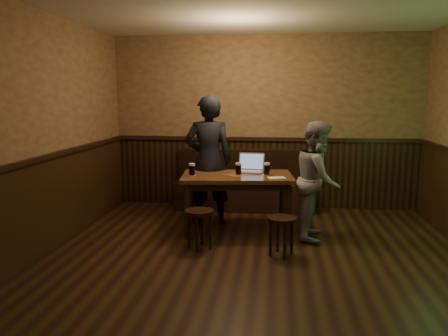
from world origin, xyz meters
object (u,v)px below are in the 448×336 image
Objects in this scene: person_suit at (209,160)px; laptop at (250,167)px; pint_mid at (238,169)px; stool_left at (199,218)px; pint_left at (192,169)px; pint_right at (267,169)px; person_grey at (318,180)px; bench at (244,190)px; pub_table at (237,182)px; stool_right at (282,225)px.

laptop is at bearing 161.78° from person_suit.
laptop reaches higher than pint_mid.
pint_left reaches higher than stool_left.
person_suit reaches higher than pint_right.
pint_right reaches higher than stool_left.
pint_mid is 0.28m from laptop.
stool_left is 0.31× the size of person_grey.
bench is 1.31m from pint_mid.
person_grey is at bearing -14.05° from pint_right.
bench is at bearing 78.56° from stool_left.
pub_table is 3.40× the size of stool_right.
stool_left is at bearing -101.44° from bench.
bench is 2.14m from stool_right.
pint_left is (-0.59, -0.13, 0.19)m from pub_table.
stool_left is 2.88× the size of pint_left.
pint_left is at bearing 62.48° from person_suit.
pub_table is 3.86× the size of laptop.
bench is 13.33× the size of pint_left.
stool_left is 1.61m from person_grey.
laptop reaches higher than pub_table.
bench reaches higher than stool_right.
stool_right is 1.28m from laptop.
pub_table is 3.26× the size of stool_left.
pint_mid is 0.99× the size of pint_right.
person_grey is at bearing -7.41° from pint_mid.
pint_mid is 0.09× the size of person_suit.
pint_left reaches higher than pub_table.
pint_right is at bearing 102.63° from stool_right.
person_grey reaches higher than stool_left.
bench is at bearing 108.67° from pint_right.
stool_left is 1.04× the size of stool_right.
pint_left is 0.41× the size of laptop.
laptop reaches higher than stool_right.
pub_table is 0.61m from person_suit.
laptop is at bearing 137.92° from pint_right.
pint_mid is (-0.58, 0.86, 0.50)m from stool_right.
stool_left is 1.19× the size of laptop.
pint_right is 0.41× the size of laptop.
pint_left reaches higher than stool_right.
pint_left is (-1.18, 0.72, 0.50)m from stool_right.
pub_table is 0.19m from pint_mid.
pint_mid is 0.56m from person_suit.
stool_right is (0.59, -2.05, 0.05)m from bench.
bench is 13.31× the size of pint_right.
pint_right is at bearing 4.61° from pint_mid.
person_grey is (0.66, -0.17, -0.11)m from pint_right.
bench is 1.75m from person_grey.
person_suit reaches higher than pub_table.
person_grey is (1.06, -1.33, 0.45)m from bench.
person_suit is at bearing 81.10° from person_grey.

